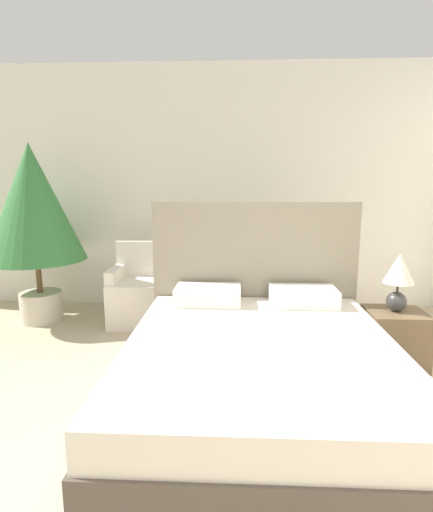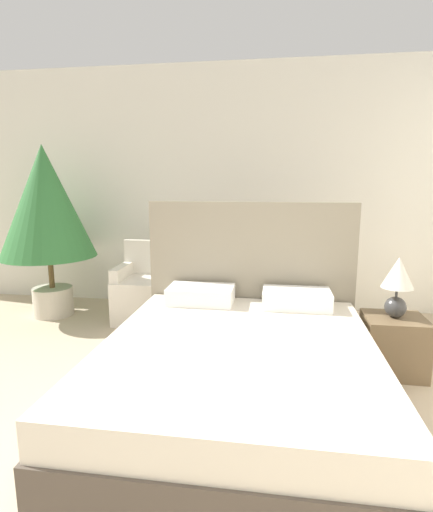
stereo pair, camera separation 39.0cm
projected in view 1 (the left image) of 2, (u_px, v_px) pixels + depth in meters
name	position (u px, v px, depth m)	size (l,w,h in m)	color
wall_back	(229.00, 189.00, 4.84)	(10.00, 0.06, 2.90)	silver
bed	(259.00, 367.00, 2.70)	(1.80, 2.08, 1.37)	#4C4238
armchair_near_window_left	(141.00, 296.00, 4.39)	(0.65, 0.60, 0.87)	silver
armchair_near_window_right	(231.00, 298.00, 4.34)	(0.71, 0.67, 0.87)	silver
potted_palm	(33.00, 208.00, 4.26)	(1.05, 1.05, 1.94)	beige
nightstand	(394.00, 338.00, 3.37)	(0.47, 0.41, 0.47)	brown
table_lamp	(399.00, 276.00, 3.28)	(0.24, 0.24, 0.49)	#333333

